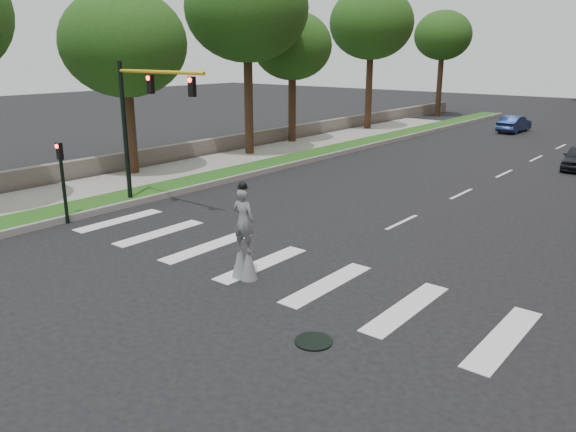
% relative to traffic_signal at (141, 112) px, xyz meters
% --- Properties ---
extents(ground_plane, '(160.00, 160.00, 0.00)m').
position_rel_traffic_signal_xyz_m(ground_plane, '(9.78, -3.00, -4.15)').
color(ground_plane, black).
rests_on(ground_plane, ground).
extents(grass_median, '(2.00, 60.00, 0.25)m').
position_rel_traffic_signal_xyz_m(grass_median, '(-1.72, 17.00, -4.03)').
color(grass_median, '#1D4A15').
rests_on(grass_median, ground).
extents(median_curb, '(0.20, 60.00, 0.28)m').
position_rel_traffic_signal_xyz_m(median_curb, '(-0.67, 17.00, -4.01)').
color(median_curb, gray).
rests_on(median_curb, ground).
extents(sidewalk_left, '(4.00, 60.00, 0.18)m').
position_rel_traffic_signal_xyz_m(sidewalk_left, '(-4.72, 7.00, -4.06)').
color(sidewalk_left, gray).
rests_on(sidewalk_left, ground).
extents(stone_wall, '(0.50, 56.00, 1.10)m').
position_rel_traffic_signal_xyz_m(stone_wall, '(-7.22, 19.00, -3.60)').
color(stone_wall, '#5F5B52').
rests_on(stone_wall, ground).
extents(manhole, '(0.90, 0.90, 0.04)m').
position_rel_traffic_signal_xyz_m(manhole, '(12.78, -5.00, -4.13)').
color(manhole, black).
rests_on(manhole, ground).
extents(traffic_signal, '(5.30, 0.23, 6.20)m').
position_rel_traffic_signal_xyz_m(traffic_signal, '(0.00, 0.00, 0.00)').
color(traffic_signal, black).
rests_on(traffic_signal, ground).
extents(secondary_signal, '(0.25, 0.21, 3.23)m').
position_rel_traffic_signal_xyz_m(secondary_signal, '(-0.52, -3.50, -2.20)').
color(secondary_signal, black).
rests_on(secondary_signal, ground).
extents(stilt_performer, '(0.84, 0.56, 2.99)m').
position_rel_traffic_signal_xyz_m(stilt_performer, '(8.84, -3.18, -2.91)').
color(stilt_performer, '#311F13').
rests_on(stilt_performer, ground).
extents(car_mid, '(1.68, 4.34, 1.41)m').
position_rel_traffic_signal_xyz_m(car_mid, '(4.61, 34.55, -3.45)').
color(car_mid, navy).
rests_on(car_mid, ground).
extents(tree_1, '(6.50, 6.50, 9.76)m').
position_rel_traffic_signal_xyz_m(tree_1, '(-5.93, 3.64, 2.81)').
color(tree_1, '#311F13').
rests_on(tree_1, ground).
extents(tree_2, '(7.65, 7.65, 12.39)m').
position_rel_traffic_signal_xyz_m(tree_2, '(-5.15, 12.17, 4.95)').
color(tree_2, '#311F13').
rests_on(tree_2, ground).
extents(tree_3, '(5.68, 5.68, 9.40)m').
position_rel_traffic_signal_xyz_m(tree_3, '(-6.21, 17.96, 2.79)').
color(tree_3, '#311F13').
rests_on(tree_3, ground).
extents(tree_4, '(6.96, 6.96, 11.81)m').
position_rel_traffic_signal_xyz_m(tree_4, '(-5.66, 27.76, 4.66)').
color(tree_4, '#311F13').
rests_on(tree_4, ground).
extents(tree_5, '(5.80, 5.80, 10.63)m').
position_rel_traffic_signal_xyz_m(tree_5, '(-5.63, 41.78, 3.95)').
color(tree_5, '#311F13').
rests_on(tree_5, ground).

